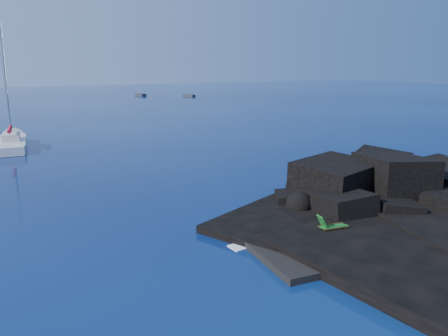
% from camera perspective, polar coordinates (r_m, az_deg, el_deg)
% --- Properties ---
extents(ground, '(400.00, 400.00, 0.00)m').
position_cam_1_polar(ground, '(21.48, 5.32, -12.92)').
color(ground, '#030A32').
rests_on(ground, ground).
extents(headland, '(24.00, 24.00, 3.60)m').
position_cam_1_polar(headland, '(31.97, 21.79, -4.92)').
color(headland, black).
rests_on(headland, ground).
extents(beach, '(9.08, 6.86, 0.70)m').
position_cam_1_polar(beach, '(24.44, 13.51, -9.89)').
color(beach, black).
rests_on(beach, ground).
extents(surf_foam, '(10.00, 8.00, 0.06)m').
position_cam_1_polar(surf_foam, '(27.93, 8.01, -6.66)').
color(surf_foam, white).
rests_on(surf_foam, ground).
extents(sailboat, '(4.34, 14.35, 14.81)m').
position_cam_1_polar(sailboat, '(56.72, -25.88, 2.35)').
color(sailboat, silver).
rests_on(sailboat, ground).
extents(deck_chair, '(1.82, 1.02, 1.18)m').
position_cam_1_polar(deck_chair, '(25.21, 14.16, -6.90)').
color(deck_chair, '#15611F').
rests_on(deck_chair, beach).
extents(towel, '(1.79, 1.12, 0.04)m').
position_cam_1_polar(towel, '(25.22, 17.29, -8.48)').
color(towel, white).
rests_on(towel, beach).
extents(sunbather, '(1.62, 0.71, 0.21)m').
position_cam_1_polar(sunbather, '(25.17, 17.31, -8.21)').
color(sunbather, tan).
rests_on(sunbather, towel).
extents(marker_cone, '(0.39, 0.39, 0.52)m').
position_cam_1_polar(marker_cone, '(25.48, 13.62, -7.44)').
color(marker_cone, '#CF510A').
rests_on(marker_cone, beach).
extents(distant_boat_a, '(2.34, 5.20, 0.67)m').
position_cam_1_polar(distant_boat_a, '(142.80, -10.85, 9.28)').
color(distant_boat_a, '#2B2C31').
rests_on(distant_boat_a, ground).
extents(distant_boat_b, '(2.73, 4.56, 0.58)m').
position_cam_1_polar(distant_boat_b, '(137.35, -4.61, 9.32)').
color(distant_boat_b, '#2A2B30').
rests_on(distant_boat_b, ground).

